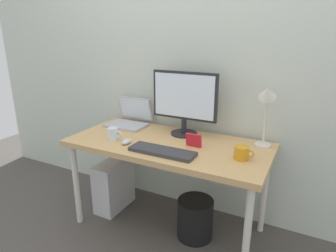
% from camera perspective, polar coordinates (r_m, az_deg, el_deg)
% --- Properties ---
extents(ground_plane, '(6.00, 6.00, 0.00)m').
position_cam_1_polar(ground_plane, '(2.43, 0.00, -18.79)').
color(ground_plane, '#4C4742').
extents(back_wall, '(4.40, 0.04, 2.60)m').
position_cam_1_polar(back_wall, '(2.31, 4.64, 14.09)').
color(back_wall, silver).
rests_on(back_wall, ground_plane).
extents(desk, '(1.43, 0.67, 0.70)m').
position_cam_1_polar(desk, '(2.11, 0.00, -4.70)').
color(desk, tan).
rests_on(desk, ground_plane).
extents(monitor, '(0.51, 0.20, 0.48)m').
position_cam_1_polar(monitor, '(2.17, 3.20, 5.11)').
color(monitor, '#232328').
rests_on(monitor, desk).
extents(laptop, '(0.32, 0.29, 0.22)m').
position_cam_1_polar(laptop, '(2.48, -7.33, 1.52)').
color(laptop, '#B2B2B7').
rests_on(laptop, desk).
extents(desk_lamp, '(0.11, 0.16, 0.44)m').
position_cam_1_polar(desk_lamp, '(2.00, 18.61, 4.37)').
color(desk_lamp, silver).
rests_on(desk_lamp, desk).
extents(keyboard, '(0.44, 0.14, 0.02)m').
position_cam_1_polar(keyboard, '(1.90, -1.14, -4.95)').
color(keyboard, '#333338').
rests_on(keyboard, desk).
extents(mouse, '(0.06, 0.09, 0.03)m').
position_cam_1_polar(mouse, '(2.07, -8.08, -3.02)').
color(mouse, silver).
rests_on(mouse, desk).
extents(coffee_mug, '(0.12, 0.09, 0.08)m').
position_cam_1_polar(coffee_mug, '(1.85, 14.16, -5.11)').
color(coffee_mug, orange).
rests_on(coffee_mug, desk).
extents(glass_cup, '(0.11, 0.08, 0.09)m').
position_cam_1_polar(glass_cup, '(2.15, -10.60, -1.52)').
color(glass_cup, silver).
rests_on(glass_cup, desk).
extents(photo_frame, '(0.11, 0.03, 0.09)m').
position_cam_1_polar(photo_frame, '(1.99, 5.01, -2.77)').
color(photo_frame, red).
rests_on(photo_frame, desk).
extents(computer_tower, '(0.18, 0.36, 0.42)m').
position_cam_1_polar(computer_tower, '(2.58, -10.49, -11.18)').
color(computer_tower, silver).
rests_on(computer_tower, ground_plane).
extents(wastebasket, '(0.26, 0.26, 0.30)m').
position_cam_1_polar(wastebasket, '(2.25, 5.31, -17.47)').
color(wastebasket, black).
rests_on(wastebasket, ground_plane).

